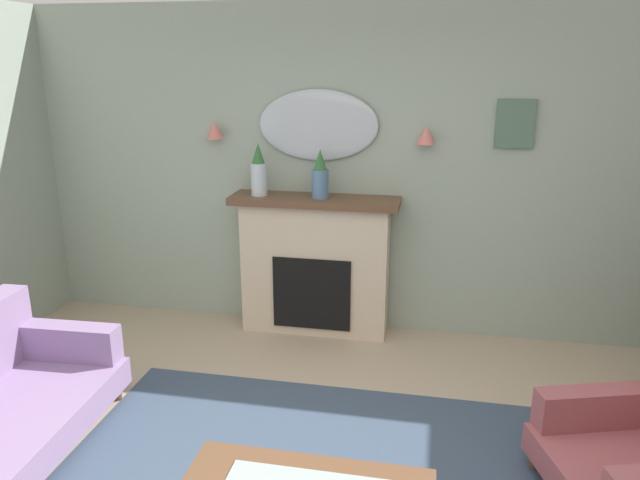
# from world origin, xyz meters

# --- Properties ---
(wall_back) EXTENTS (6.90, 0.10, 2.65)m
(wall_back) POSITION_xyz_m (0.00, 2.53, 1.33)
(wall_back) COLOR #93A393
(wall_back) RESTS_ON ground
(fireplace) EXTENTS (1.36, 0.36, 1.16)m
(fireplace) POSITION_xyz_m (-0.54, 2.30, 0.57)
(fireplace) COLOR beige
(fireplace) RESTS_ON ground
(mantel_vase_left) EXTENTS (0.13, 0.13, 0.42)m
(mantel_vase_left) POSITION_xyz_m (-0.99, 2.28, 1.35)
(mantel_vase_left) COLOR silver
(mantel_vase_left) RESTS_ON fireplace
(mantel_vase_right) EXTENTS (0.13, 0.13, 0.39)m
(mantel_vase_right) POSITION_xyz_m (-0.49, 2.28, 1.33)
(mantel_vase_right) COLOR #4C7093
(mantel_vase_right) RESTS_ON fireplace
(wall_mirror) EXTENTS (0.96, 0.06, 0.56)m
(wall_mirror) POSITION_xyz_m (-0.54, 2.45, 1.71)
(wall_mirror) COLOR #B2BCC6
(wall_sconce_left) EXTENTS (0.14, 0.14, 0.14)m
(wall_sconce_left) POSITION_xyz_m (-1.39, 2.40, 1.66)
(wall_sconce_left) COLOR #D17066
(wall_sconce_right) EXTENTS (0.14, 0.14, 0.14)m
(wall_sconce_right) POSITION_xyz_m (0.31, 2.40, 1.66)
(wall_sconce_right) COLOR #D17066
(framed_picture) EXTENTS (0.28, 0.03, 0.36)m
(framed_picture) POSITION_xyz_m (0.96, 2.46, 1.75)
(framed_picture) COLOR #4C6B56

